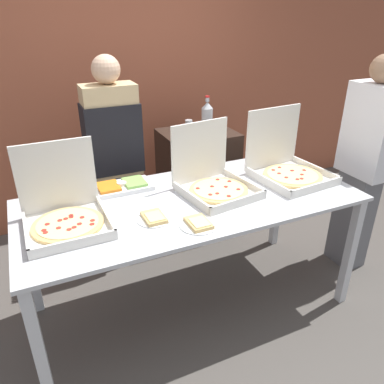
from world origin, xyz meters
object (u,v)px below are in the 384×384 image
at_px(pizza_box_far_right, 214,180).
at_px(paper_plate_front_right, 154,218).
at_px(pizza_box_near_left, 287,166).
at_px(pizza_box_near_right, 65,212).
at_px(soda_can_silver, 189,127).
at_px(person_server_vest, 114,156).
at_px(veggie_tray, 122,186).
at_px(person_guest_plaid, 364,165).
at_px(paper_plate_front_center, 199,223).
at_px(soda_bottle, 207,117).

height_order(pizza_box_far_right, paper_plate_front_right, pizza_box_far_right).
bearing_deg(pizza_box_near_left, pizza_box_near_right, 176.21).
relative_size(soda_can_silver, person_server_vest, 0.07).
distance_m(paper_plate_front_right, veggie_tray, 0.49).
bearing_deg(person_server_vest, pizza_box_near_left, 145.78).
bearing_deg(person_server_vest, pizza_box_far_right, 123.64).
bearing_deg(pizza_box_near_left, soda_can_silver, 106.05).
distance_m(pizza_box_far_right, person_guest_plaid, 1.30).
xyz_separation_m(paper_plate_front_center, person_server_vest, (-0.21, 1.11, 0.07)).
height_order(pizza_box_near_right, soda_bottle, pizza_box_near_right).
bearing_deg(paper_plate_front_center, person_server_vest, 100.58).
distance_m(pizza_box_far_right, soda_can_silver, 0.99).
bearing_deg(person_server_vest, paper_plate_front_center, 100.58).
height_order(pizza_box_far_right, pizza_box_near_left, pizza_box_near_left).
bearing_deg(soda_bottle, paper_plate_front_center, -118.57).
bearing_deg(soda_bottle, pizza_box_far_right, -113.98).
distance_m(veggie_tray, person_guest_plaid, 1.90).
xyz_separation_m(pizza_box_far_right, person_server_vest, (-0.50, 0.75, 0.00)).
bearing_deg(paper_plate_front_right, pizza_box_near_left, 9.81).
relative_size(pizza_box_near_left, person_server_vest, 0.31).
height_order(pizza_box_near_left, soda_can_silver, pizza_box_near_left).
relative_size(soda_bottle, person_server_vest, 0.19).
bearing_deg(veggie_tray, person_server_vest, 81.63).
xyz_separation_m(pizza_box_near_right, person_guest_plaid, (2.27, -0.07, -0.07)).
distance_m(paper_plate_front_center, person_guest_plaid, 1.60).
distance_m(pizza_box_near_left, paper_plate_front_center, 0.97).
height_order(pizza_box_far_right, soda_bottle, pizza_box_far_right).
xyz_separation_m(paper_plate_front_center, veggie_tray, (-0.28, 0.66, 0.01)).
bearing_deg(pizza_box_near_right, soda_bottle, 33.43).
bearing_deg(paper_plate_front_center, paper_plate_front_right, 141.46).
xyz_separation_m(paper_plate_front_right, person_guest_plaid, (1.79, 0.09, 0.00)).
bearing_deg(soda_can_silver, pizza_box_near_left, -69.08).
bearing_deg(pizza_box_near_right, pizza_box_near_left, 0.46).
relative_size(pizza_box_near_right, soda_bottle, 1.43).
xyz_separation_m(pizza_box_far_right, person_guest_plaid, (1.29, -0.11, -0.06)).
bearing_deg(pizza_box_near_right, paper_plate_front_center, -26.25).
relative_size(pizza_box_far_right, soda_bottle, 1.57).
bearing_deg(paper_plate_front_right, veggie_tray, 97.37).
bearing_deg(pizza_box_near_right, soda_can_silver, 38.25).
height_order(pizza_box_near_left, soda_bottle, pizza_box_near_left).
distance_m(pizza_box_far_right, paper_plate_front_right, 0.54).
relative_size(paper_plate_front_right, paper_plate_front_center, 0.91).
bearing_deg(pizza_box_near_left, paper_plate_front_right, -175.06).
relative_size(veggie_tray, person_guest_plaid, 0.23).
height_order(paper_plate_front_right, soda_bottle, soda_bottle).
bearing_deg(veggie_tray, pizza_box_near_right, -142.11).
xyz_separation_m(pizza_box_far_right, soda_can_silver, (0.24, 0.95, 0.09)).
bearing_deg(paper_plate_front_right, pizza_box_far_right, 21.47).
relative_size(veggie_tray, soda_bottle, 1.23).
xyz_separation_m(soda_bottle, person_server_vest, (-0.90, -0.15, -0.18)).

